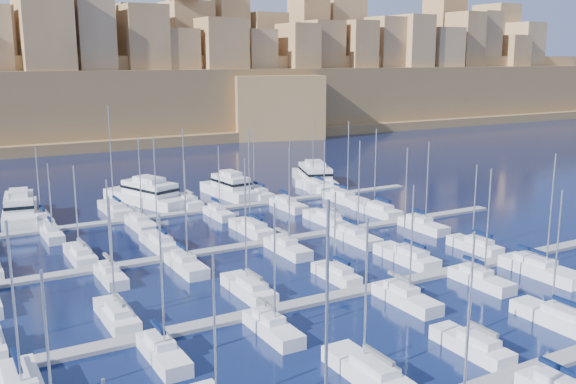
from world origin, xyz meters
TOP-DOWN VIEW (x-y plane):
  - ground at (0.00, 0.00)m, footprint 600.00×600.00m
  - pontoon_near at (0.00, -34.00)m, footprint 84.00×2.00m
  - pontoon_mid_near at (0.00, -12.00)m, footprint 84.00×2.00m
  - pontoon_mid_far at (0.00, 10.00)m, footprint 84.00×2.00m
  - pontoon_far at (0.00, 32.00)m, footprint 84.00×2.00m
  - sailboat_2 at (-10.99, -28.42)m, footprint 2.82×9.39m
  - sailboat_3 at (-0.09, -29.01)m, footprint 2.46×8.19m
  - sailboat_4 at (11.51, -28.63)m, footprint 2.69×8.96m
  - sailboat_13 at (-25.44, -6.81)m, footprint 2.58×8.60m
  - sailboat_14 at (-10.89, -6.57)m, footprint 2.72×9.08m
  - sailboat_15 at (0.15, -7.33)m, footprint 2.26×7.54m
  - sailboat_16 at (11.69, -6.15)m, footprint 2.98×9.94m
  - sailboat_17 at (22.82, -6.97)m, footprint 2.48×8.27m
  - sailboat_19 at (-24.20, -16.93)m, footprint 2.42×8.07m
  - sailboat_20 at (-13.57, -16.97)m, footprint 2.45×8.16m
  - sailboat_21 at (2.26, -17.25)m, footprint 2.62×8.72m
  - sailboat_22 at (13.41, -17.03)m, footprint 2.48×8.28m
  - sailboat_23 at (22.17, -18.19)m, footprint 3.19×10.64m
  - sailboat_25 at (-24.24, 15.25)m, footprint 2.62×8.72m
  - sailboat_26 at (-13.62, 15.59)m, footprint 2.82×9.41m
  - sailboat_27 at (0.61, 15.77)m, footprint 2.93×9.78m
  - sailboat_28 at (13.46, 15.50)m, footprint 2.77×9.22m
  - sailboat_29 at (23.86, 16.01)m, footprint 3.08×10.27m
  - sailboat_31 at (-22.91, 5.32)m, footprint 2.27×7.56m
  - sailboat_32 at (-13.88, 4.71)m, footprint 2.64×8.80m
  - sailboat_33 at (0.36, 4.70)m, footprint 2.65×8.82m
  - sailboat_34 at (11.33, 4.51)m, footprint 2.76×9.20m
  - sailboat_35 at (23.90, 4.67)m, footprint 2.66×8.88m
  - sailboat_37 at (-25.46, 37.21)m, footprint 2.60×8.65m
  - sailboat_38 at (-13.70, 38.18)m, footprint 3.18×10.61m
  - sailboat_39 at (-1.28, 37.76)m, footprint 2.93×9.76m
  - sailboat_40 at (12.44, 37.81)m, footprint 2.96×9.86m
  - sailboat_41 at (25.30, 37.70)m, footprint 2.89×9.64m
  - sailboat_43 at (-25.56, 27.35)m, footprint 2.25×7.51m
  - sailboat_44 at (-12.76, 26.62)m, footprint 2.70×8.99m
  - sailboat_45 at (0.28, 27.18)m, footprint 2.35×7.84m
  - sailboat_46 at (13.02, 26.64)m, footprint 2.69×8.95m
  - sailboat_47 at (24.40, 25.88)m, footprint 3.14×10.48m
  - motor_yacht_a at (-27.96, 41.59)m, footprint 7.39×17.38m
  - motor_yacht_b at (-6.65, 42.44)m, footprint 11.51×19.36m
  - motor_yacht_c at (8.44, 40.64)m, footprint 5.75×15.21m
  - motor_yacht_d at (28.37, 42.67)m, footprint 11.82×19.85m
  - fortified_city at (-0.19, 155.26)m, footprint 460.00×108.95m

SIDE VIEW (x-z plane):
  - ground at x=0.00m, z-range 0.00..0.00m
  - pontoon_near at x=0.00m, z-range 0.00..0.40m
  - pontoon_mid_near at x=0.00m, z-range 0.00..0.40m
  - pontoon_mid_far at x=0.00m, z-range 0.00..0.40m
  - pontoon_far at x=0.00m, z-range 0.00..0.40m
  - sailboat_15 at x=0.15m, z-range -4.67..6.08m
  - sailboat_43 at x=-25.56m, z-range -4.98..6.39m
  - sailboat_3 at x=-0.09m, z-range -4.95..6.38m
  - sailboat_45 at x=0.28m, z-range -5.28..6.71m
  - sailboat_17 at x=22.82m, z-range -5.28..6.72m
  - sailboat_31 at x=-22.91m, z-range -5.50..6.94m
  - sailboat_37 at x=-25.46m, z-range -5.41..6.86m
  - sailboat_46 at x=13.02m, z-range -5.34..6.79m
  - sailboat_25 at x=-24.24m, z-range -5.54..7.00m
  - sailboat_20 at x=-13.57m, z-range -5.83..7.29m
  - sailboat_13 at x=-25.44m, z-range -5.73..7.18m
  - sailboat_19 at x=-24.20m, z-range -5.98..7.45m
  - sailboat_21 at x=2.26m, z-range -5.90..7.37m
  - sailboat_28 at x=13.46m, z-range -5.85..7.32m
  - sailboat_22 at x=13.41m, z-range -6.24..7.72m
  - sailboat_4 at x=11.51m, z-range -6.10..7.58m
  - sailboat_35 at x=23.90m, z-range -6.15..7.63m
  - sailboat_32 at x=-13.88m, z-range -6.27..7.75m
  - sailboat_2 at x=-10.99m, z-range -6.12..7.61m
  - sailboat_44 at x=-12.76m, z-range -6.41..7.90m
  - sailboat_33 at x=0.36m, z-range -6.49..7.98m
  - sailboat_39 at x=-1.28m, z-range -6.15..7.64m
  - sailboat_34 at x=11.33m, z-range -6.61..8.12m
  - sailboat_41 at x=25.30m, z-range -6.68..8.19m
  - sailboat_14 at x=-10.89m, z-range -6.95..8.46m
  - sailboat_40 at x=12.44m, z-range -6.73..8.25m
  - sailboat_16 at x=11.69m, z-range -6.70..8.21m
  - sailboat_29 at x=23.86m, z-range -6.50..8.02m
  - sailboat_26 at x=-13.62m, z-range -7.05..8.57m
  - sailboat_27 at x=0.61m, z-range -7.06..8.59m
  - sailboat_47 at x=24.40m, z-range -6.71..8.24m
  - sailboat_23 at x=22.17m, z-range -6.79..8.32m
  - sailboat_38 at x=-13.70m, z-range -8.31..9.89m
  - motor_yacht_c at x=8.44m, z-range -0.90..4.35m
  - motor_yacht_d at x=28.37m, z-range -0.90..4.35m
  - motor_yacht_a at x=-27.96m, z-range -0.90..4.35m
  - motor_yacht_b at x=-6.65m, z-range -0.90..4.35m
  - fortified_city at x=-0.19m, z-range -15.02..44.50m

